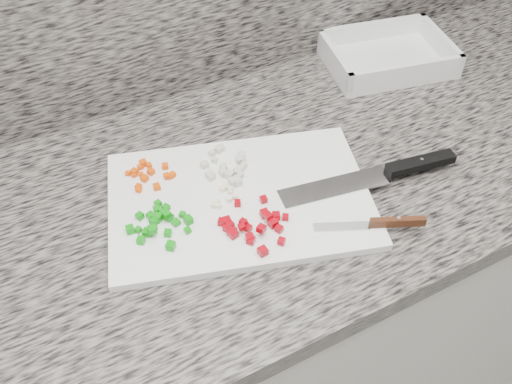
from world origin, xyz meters
TOP-DOWN VIEW (x-y plane):
  - cabinet at (0.00, 1.44)m, footprint 3.92×0.62m
  - countertop at (0.00, 1.44)m, footprint 3.96×0.64m
  - cutting_board at (0.05, 1.40)m, footprint 0.50×0.41m
  - carrot_pile at (-0.06, 1.52)m, footprint 0.08×0.08m
  - onion_pile at (0.07, 1.47)m, footprint 0.09×0.11m
  - green_pepper_pile at (-0.09, 1.40)m, footprint 0.10×0.11m
  - red_pepper_pile at (0.04, 1.33)m, footprint 0.11×0.12m
  - garlic_pile at (0.03, 1.41)m, footprint 0.05×0.05m
  - chef_knife at (0.31, 1.33)m, footprint 0.32×0.09m
  - paring_knife at (0.23, 1.24)m, footprint 0.17×0.09m
  - tray at (0.52, 1.62)m, footprint 0.29×0.24m

SIDE VIEW (x-z plane):
  - cabinet at x=0.00m, z-range 0.00..0.86m
  - countertop at x=0.00m, z-range 0.86..0.90m
  - cutting_board at x=0.05m, z-range 0.90..0.91m
  - tray at x=0.52m, z-range 0.89..0.94m
  - garlic_pile at x=0.03m, z-range 0.91..0.92m
  - carrot_pile at x=-0.06m, z-range 0.91..0.92m
  - chef_knife at x=0.31m, z-range 0.91..0.93m
  - onion_pile at x=0.07m, z-range 0.91..0.93m
  - paring_knife at x=0.23m, z-range 0.91..0.93m
  - green_pepper_pile at x=-0.09m, z-range 0.91..0.93m
  - red_pepper_pile at x=0.04m, z-range 0.91..0.93m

